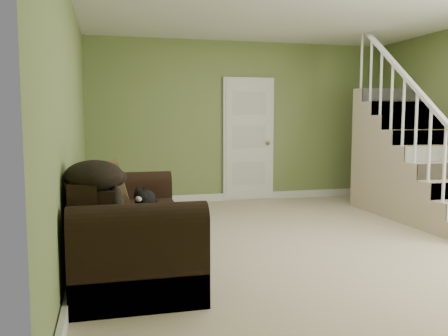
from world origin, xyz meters
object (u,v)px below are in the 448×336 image
banana (159,224)px  side_table (101,201)px  cat (145,199)px  sofa (127,231)px

banana → side_table: bearing=77.7°
banana → cat: bearing=69.3°
side_table → cat: 1.74m
side_table → cat: side_table is taller
side_table → banana: 2.55m
sofa → cat: 0.42m
side_table → cat: (0.45, -1.65, 0.29)m
sofa → cat: size_ratio=4.47×
sofa → cat: bearing=55.0°
sofa → side_table: sofa is taller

